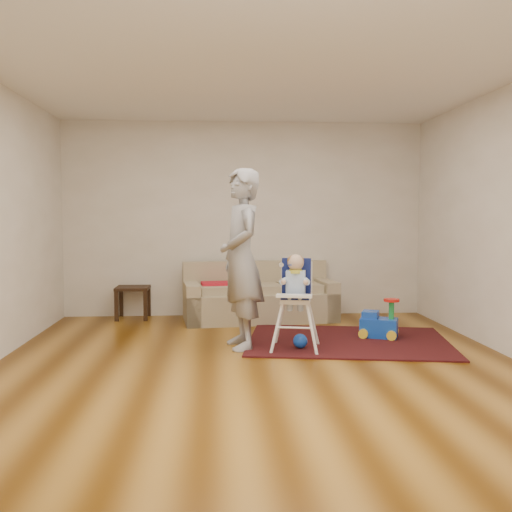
{
  "coord_description": "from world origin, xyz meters",
  "views": [
    {
      "loc": [
        -0.39,
        -5.23,
        1.4
      ],
      "look_at": [
        0.0,
        0.4,
        1.0
      ],
      "focal_mm": 40.0,
      "sensor_mm": 36.0,
      "label": 1
    }
  ],
  "objects": [
    {
      "name": "toy_ball",
      "position": [
        0.48,
        0.59,
        0.09
      ],
      "size": [
        0.15,
        0.15,
        0.15
      ],
      "primitive_type": "sphere",
      "color": "blue",
      "rests_on": "area_rug"
    },
    {
      "name": "adult",
      "position": [
        -0.13,
        0.74,
        0.95
      ],
      "size": [
        0.59,
        0.77,
        1.9
      ],
      "primitive_type": "imported",
      "rotation": [
        0.0,
        0.0,
        -1.36
      ],
      "color": "#959598",
      "rests_on": "ground"
    },
    {
      "name": "sofa",
      "position": [
        0.18,
        2.3,
        0.39
      ],
      "size": [
        2.08,
        1.05,
        0.77
      ],
      "rotation": [
        0.0,
        0.0,
        0.12
      ],
      "color": "tan",
      "rests_on": "ground"
    },
    {
      "name": "high_chair",
      "position": [
        0.43,
        0.6,
        0.49
      ],
      "size": [
        0.55,
        0.55,
        1.01
      ],
      "rotation": [
        0.0,
        0.0,
        -0.2
      ],
      "color": "white",
      "rests_on": "ground"
    },
    {
      "name": "area_rug",
      "position": [
        1.06,
        0.93,
        0.01
      ],
      "size": [
        2.42,
        1.97,
        0.02
      ],
      "primitive_type": "cube",
      "rotation": [
        0.0,
        0.0,
        -0.16
      ],
      "color": "black",
      "rests_on": "ground"
    },
    {
      "name": "ground",
      "position": [
        0.0,
        0.0,
        0.0
      ],
      "size": [
        5.5,
        5.5,
        0.0
      ],
      "primitive_type": "plane",
      "color": "#4F2B05",
      "rests_on": "ground"
    },
    {
      "name": "ride_on_toy",
      "position": [
        1.45,
        1.08,
        0.24
      ],
      "size": [
        0.49,
        0.43,
        0.45
      ],
      "primitive_type": null,
      "rotation": [
        0.0,
        0.0,
        -0.4
      ],
      "color": "blue",
      "rests_on": "area_rug"
    },
    {
      "name": "room_envelope",
      "position": [
        0.0,
        0.53,
        1.88
      ],
      "size": [
        5.04,
        5.52,
        2.72
      ],
      "color": "beige",
      "rests_on": "ground"
    },
    {
      "name": "side_table",
      "position": [
        -1.53,
        2.55,
        0.22
      ],
      "size": [
        0.44,
        0.44,
        0.44
      ],
      "primitive_type": null,
      "color": "black",
      "rests_on": "ground"
    }
  ]
}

